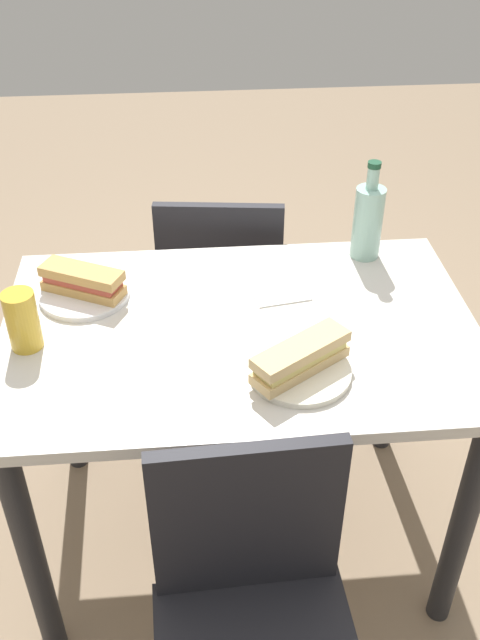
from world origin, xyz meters
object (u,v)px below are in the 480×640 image
(dining_table, at_px, (240,367))
(chair_near, at_px, (254,613))
(baguette_sandwich_near, at_px, (301,357))
(plate_near, at_px, (300,372))
(chair_far, at_px, (222,291))
(knife_near, at_px, (281,359))
(plate_far, at_px, (85,294))
(baguette_sandwich_far, at_px, (83,281))
(water_bottle, at_px, (368,220))
(knife_far, at_px, (91,280))
(beer_glass, at_px, (23,321))

(dining_table, height_order, chair_near, chair_near)
(chair_near, relative_size, baguette_sandwich_near, 3.62)
(plate_near, bearing_deg, baguette_sandwich_near, 0.00)
(dining_table, xyz_separation_m, plate_near, (0.12, -0.18, 0.13))
(chair_far, distance_m, chair_near, 1.15)
(chair_near, relative_size, knife_near, 6.16)
(plate_far, bearing_deg, baguette_sandwich_near, -34.77)
(baguette_sandwich_far, xyz_separation_m, water_bottle, (0.75, 0.14, 0.06))
(plate_near, xyz_separation_m, knife_far, (-0.48, 0.40, 0.01))
(baguette_sandwich_far, xyz_separation_m, knife_far, (0.01, 0.05, -0.03))
(plate_near, relative_size, baguette_sandwich_near, 0.97)
(knife_near, distance_m, water_bottle, 0.55)
(chair_near, height_order, plate_far, chair_near)
(chair_far, distance_m, baguette_sandwich_near, 0.84)
(chair_far, distance_m, plate_near, 0.82)
(chair_far, distance_m, knife_far, 0.59)
(baguette_sandwich_near, xyz_separation_m, plate_far, (-0.50, 0.35, -0.04))
(chair_near, relative_size, knife_far, 5.09)
(plate_near, xyz_separation_m, baguette_sandwich_near, (0.00, 0.00, 0.04))
(dining_table, bearing_deg, baguette_sandwich_far, 157.21)
(water_bottle, bearing_deg, beer_glass, -158.99)
(baguette_sandwich_near, height_order, plate_far, baguette_sandwich_near)
(chair_near, bearing_deg, knife_near, 76.54)
(plate_far, bearing_deg, knife_near, -34.04)
(dining_table, bearing_deg, plate_near, -57.98)
(chair_far, xyz_separation_m, beer_glass, (-0.48, -0.60, 0.35))
(dining_table, height_order, knife_near, knife_near)
(chair_far, xyz_separation_m, chair_near, (-0.01, -1.15, 0.00))
(knife_near, xyz_separation_m, plate_far, (-0.46, 0.31, -0.01))
(knife_far, xyz_separation_m, beer_glass, (-0.13, -0.24, 0.05))
(baguette_sandwich_far, bearing_deg, chair_near, -63.86)
(dining_table, bearing_deg, chair_near, -92.17)
(chair_near, relative_size, plate_far, 3.75)
(knife_far, bearing_deg, beer_glass, -117.48)
(knife_near, bearing_deg, chair_near, -103.46)
(plate_near, xyz_separation_m, plate_far, (-0.50, 0.35, 0.00))
(plate_near, bearing_deg, plate_far, 145.23)
(beer_glass, bearing_deg, baguette_sandwich_far, 59.33)
(baguette_sandwich_far, relative_size, knife_far, 1.32)
(plate_near, xyz_separation_m, baguette_sandwich_far, (-0.50, 0.35, 0.04))
(chair_far, distance_m, beer_glass, 0.85)
(plate_far, bearing_deg, dining_table, -22.79)
(plate_far, height_order, water_bottle, water_bottle)
(knife_near, height_order, baguette_sandwich_far, baguette_sandwich_far)
(chair_near, bearing_deg, plate_far, 116.14)
(chair_far, xyz_separation_m, plate_far, (-0.37, -0.41, 0.29))
(baguette_sandwich_near, xyz_separation_m, baguette_sandwich_far, (-0.50, 0.35, 0.00))
(plate_far, bearing_deg, chair_near, -63.86)
(chair_far, height_order, baguette_sandwich_near, same)
(baguette_sandwich_far, distance_m, water_bottle, 0.77)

